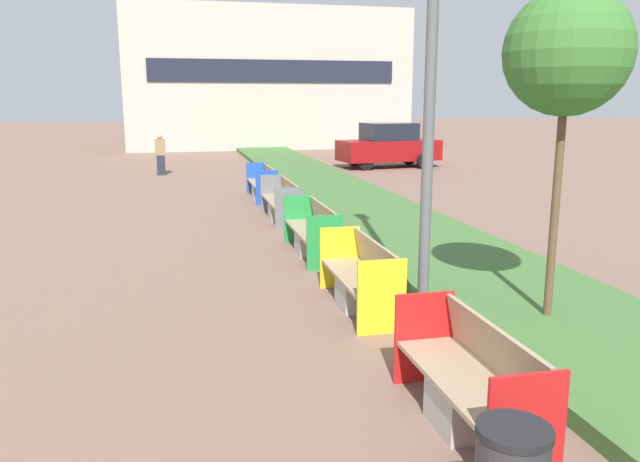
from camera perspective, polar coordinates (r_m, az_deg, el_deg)
The scene contains 11 objects.
planter_grass_strip at distance 11.40m, azimuth 11.60°, elevation -2.20°, with size 2.80×120.00×0.18m.
building_backdrop at distance 38.52m, azimuth -4.90°, elevation 13.60°, with size 16.25×6.05×7.92m.
bench_red_frame at distance 5.73m, azimuth 13.49°, elevation -13.85°, with size 0.65×1.96×0.94m.
bench_yellow_frame at distance 8.61m, azimuth 3.76°, elevation -4.69°, with size 0.65×2.05×0.94m.
bench_green_frame at distance 11.54m, azimuth -0.65°, elevation -0.33°, with size 0.65×2.28×0.94m.
bench_grey_frame at distance 14.92m, azimuth -3.50°, elevation 2.47°, with size 0.65×2.38×0.94m.
bench_blue_frame at distance 18.16m, azimuth -5.23°, elevation 4.14°, with size 0.65×2.29×0.94m.
street_lamp_post at distance 7.85m, azimuth 10.30°, elevation 19.70°, with size 0.24×0.44×7.06m.
sapling_tree_near at distance 7.99m, azimuth 21.69°, elevation 14.82°, with size 1.47×1.47×4.09m.
pedestrian_walking at distance 24.52m, azimuth -14.40°, elevation 6.81°, with size 0.53×0.24×1.57m.
parked_car_distant at distance 26.69m, azimuth 6.29°, elevation 7.77°, with size 4.39×2.28×1.86m.
Camera 1 is at (-1.45, 1.96, 2.83)m, focal length 35.00 mm.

